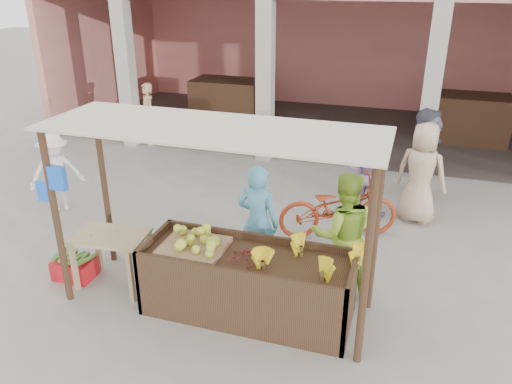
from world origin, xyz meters
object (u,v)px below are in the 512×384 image
(fruit_stall, at_px, (247,286))
(vendor_green, at_px, (343,232))
(red_crate, at_px, (75,268))
(vendor_blue, at_px, (258,219))
(side_table, at_px, (111,244))
(motorcycle, at_px, (339,207))

(fruit_stall, xyz_separation_m, vendor_green, (1.03, 0.83, 0.51))
(red_crate, height_order, vendor_blue, vendor_blue)
(side_table, bearing_deg, fruit_stall, -7.06)
(vendor_blue, relative_size, vendor_green, 0.98)
(motorcycle, bearing_deg, side_table, 107.56)
(fruit_stall, height_order, red_crate, fruit_stall)
(vendor_blue, xyz_separation_m, motorcycle, (0.89, 1.51, -0.36))
(side_table, height_order, red_crate, side_table)
(red_crate, bearing_deg, vendor_blue, 18.52)
(vendor_blue, bearing_deg, vendor_green, -174.43)
(red_crate, bearing_deg, motorcycle, 34.57)
(fruit_stall, bearing_deg, motorcycle, 72.64)
(fruit_stall, height_order, vendor_green, vendor_green)
(vendor_blue, height_order, vendor_green, vendor_green)
(fruit_stall, distance_m, motorcycle, 2.50)
(vendor_green, bearing_deg, red_crate, -4.11)
(side_table, height_order, vendor_blue, vendor_blue)
(vendor_blue, bearing_deg, red_crate, 27.11)
(fruit_stall, relative_size, red_crate, 4.77)
(side_table, distance_m, vendor_green, 3.10)
(vendor_blue, xyz_separation_m, vendor_green, (1.17, -0.04, 0.02))
(fruit_stall, height_order, motorcycle, motorcycle)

